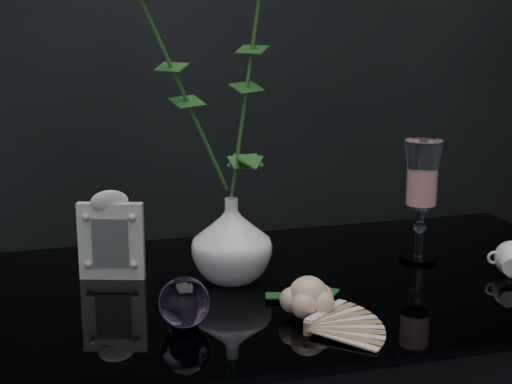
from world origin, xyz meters
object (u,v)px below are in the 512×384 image
object	(u,v)px
loose_rose	(308,297)
picture_frame	(111,235)
wine_glass	(421,201)
pearl_jar	(512,257)
vase	(232,240)
paperweight	(184,302)

from	to	relation	value
loose_rose	picture_frame	bearing A→B (deg)	117.44
wine_glass	pearl_jar	size ratio (longest dim) A/B	1.03
vase	picture_frame	distance (m)	0.19
wine_glass	loose_rose	distance (m)	0.33
wine_glass	paperweight	bearing A→B (deg)	-158.87
picture_frame	loose_rose	world-z (taller)	picture_frame
paperweight	pearl_jar	xyz separation A→B (m)	(0.55, 0.06, -0.01)
picture_frame	paperweight	xyz separation A→B (m)	(0.07, -0.22, -0.04)
paperweight	vase	bearing A→B (deg)	56.20
pearl_jar	loose_rose	bearing A→B (deg)	-146.18
loose_rose	pearl_jar	size ratio (longest dim) A/B	0.85
wine_glass	paperweight	world-z (taller)	wine_glass
vase	pearl_jar	bearing A→B (deg)	-12.31
paperweight	pearl_jar	size ratio (longest dim) A/B	0.35
vase	loose_rose	xyz separation A→B (m)	(0.07, -0.17, -0.04)
wine_glass	picture_frame	xyz separation A→B (m)	(-0.52, 0.05, -0.03)
vase	paperweight	world-z (taller)	vase
vase	paperweight	size ratio (longest dim) A/B	1.91
picture_frame	pearl_jar	size ratio (longest dim) A/B	0.72
picture_frame	loose_rose	distance (m)	0.34
vase	picture_frame	xyz separation A→B (m)	(-0.18, 0.06, 0.01)
vase	pearl_jar	xyz separation A→B (m)	(0.45, -0.10, -0.04)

